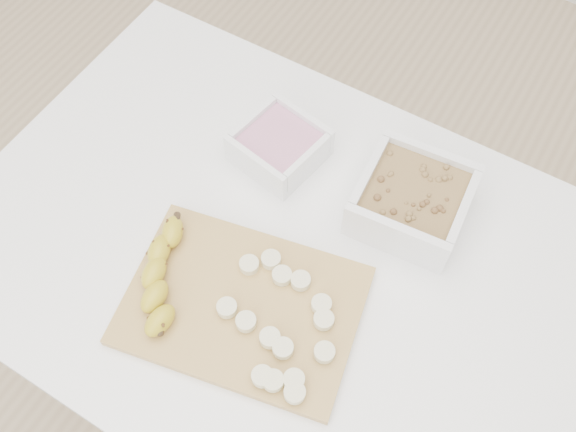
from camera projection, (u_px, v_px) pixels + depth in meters
The scene contains 7 objects.
ground at pixel (282, 385), 1.63m from camera, with size 3.50×3.50×0.00m, color #C6AD89.
table at pixel (279, 276), 1.07m from camera, with size 1.00×0.70×0.75m.
bowl_yogurt at pixel (280, 145), 1.05m from camera, with size 0.15×0.15×0.06m.
bowl_granola at pixel (412, 200), 0.99m from camera, with size 0.18×0.18×0.08m.
cutting_board at pixel (243, 305), 0.93m from camera, with size 0.34×0.24×0.01m, color tan.
banana at pixel (162, 277), 0.93m from camera, with size 0.05×0.19×0.03m, color gold, non-canonical shape.
banana_slices at pixel (281, 325), 0.90m from camera, with size 0.19×0.19×0.02m.
Camera 1 is at (0.25, -0.38, 1.63)m, focal length 40.00 mm.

